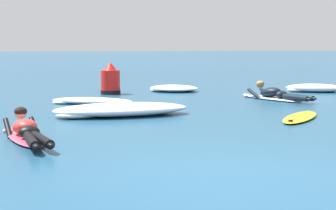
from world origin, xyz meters
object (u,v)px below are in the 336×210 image
channel_marker_buoy (110,82)px  surfer_near (27,132)px  drifting_surfboard (300,117)px  surfer_far (275,95)px

channel_marker_buoy → surfer_near: bearing=-101.0°
drifting_surfboard → surfer_far: bearing=80.7°
surfer_far → channel_marker_buoy: 4.93m
surfer_near → channel_marker_buoy: bearing=79.0°
surfer_near → drifting_surfboard: bearing=19.3°
surfer_near → surfer_far: size_ratio=1.02×
surfer_near → drifting_surfboard: 5.63m
surfer_far → channel_marker_buoy: size_ratio=2.61×
surfer_near → drifting_surfboard: size_ratio=1.28×
drifting_surfboard → channel_marker_buoy: size_ratio=2.09×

